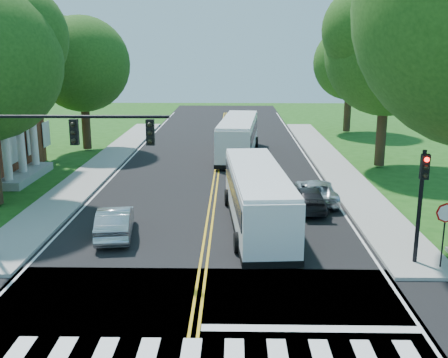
{
  "coord_description": "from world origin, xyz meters",
  "views": [
    {
      "loc": [
        1.16,
        -12.59,
        8.14
      ],
      "look_at": [
        0.72,
        10.6,
        2.4
      ],
      "focal_mm": 42.0,
      "sensor_mm": 36.0,
      "label": 1
    }
  ],
  "objects_px": {
    "signal_ne": "(422,192)",
    "bus_follow": "(238,136)",
    "bus_lead": "(257,196)",
    "signal_nw": "(46,154)",
    "hatchback": "(115,222)",
    "dark_sedan": "(308,199)",
    "suv": "(316,191)"
  },
  "relations": [
    {
      "from": "bus_lead",
      "to": "bus_follow",
      "type": "bearing_deg",
      "value": -91.7
    },
    {
      "from": "bus_follow",
      "to": "dark_sedan",
      "type": "xyz_separation_m",
      "value": [
        3.54,
        -14.21,
        -0.97
      ]
    },
    {
      "from": "dark_sedan",
      "to": "bus_follow",
      "type": "bearing_deg",
      "value": -75.59
    },
    {
      "from": "hatchback",
      "to": "signal_ne",
      "type": "bearing_deg",
      "value": 158.48
    },
    {
      "from": "signal_nw",
      "to": "bus_follow",
      "type": "relative_size",
      "value": 0.62
    },
    {
      "from": "signal_nw",
      "to": "hatchback",
      "type": "relative_size",
      "value": 1.72
    },
    {
      "from": "bus_lead",
      "to": "bus_follow",
      "type": "distance_m",
      "value": 16.91
    },
    {
      "from": "signal_nw",
      "to": "bus_follow",
      "type": "bearing_deg",
      "value": 71.06
    },
    {
      "from": "hatchback",
      "to": "suv",
      "type": "distance_m",
      "value": 11.26
    },
    {
      "from": "signal_nw",
      "to": "hatchback",
      "type": "bearing_deg",
      "value": 60.1
    },
    {
      "from": "signal_ne",
      "to": "hatchback",
      "type": "height_order",
      "value": "signal_ne"
    },
    {
      "from": "hatchback",
      "to": "bus_follow",
      "type": "bearing_deg",
      "value": -114.7
    },
    {
      "from": "suv",
      "to": "dark_sedan",
      "type": "relative_size",
      "value": 1.1
    },
    {
      "from": "signal_nw",
      "to": "dark_sedan",
      "type": "xyz_separation_m",
      "value": [
        10.91,
        7.27,
        -3.78
      ]
    },
    {
      "from": "suv",
      "to": "hatchback",
      "type": "bearing_deg",
      "value": 31.52
    },
    {
      "from": "bus_follow",
      "to": "dark_sedan",
      "type": "distance_m",
      "value": 14.67
    },
    {
      "from": "bus_lead",
      "to": "hatchback",
      "type": "relative_size",
      "value": 2.63
    },
    {
      "from": "suv",
      "to": "signal_nw",
      "type": "bearing_deg",
      "value": 38.53
    },
    {
      "from": "dark_sedan",
      "to": "signal_ne",
      "type": "bearing_deg",
      "value": 113.85
    },
    {
      "from": "bus_lead",
      "to": "hatchback",
      "type": "height_order",
      "value": "bus_lead"
    },
    {
      "from": "signal_ne",
      "to": "dark_sedan",
      "type": "distance_m",
      "value": 8.26
    },
    {
      "from": "bus_lead",
      "to": "signal_ne",
      "type": "bearing_deg",
      "value": 138.18
    },
    {
      "from": "signal_ne",
      "to": "suv",
      "type": "relative_size",
      "value": 0.98
    },
    {
      "from": "signal_nw",
      "to": "bus_follow",
      "type": "distance_m",
      "value": 22.88
    },
    {
      "from": "bus_lead",
      "to": "dark_sedan",
      "type": "height_order",
      "value": "bus_lead"
    },
    {
      "from": "signal_ne",
      "to": "dark_sedan",
      "type": "height_order",
      "value": "signal_ne"
    },
    {
      "from": "hatchback",
      "to": "dark_sedan",
      "type": "height_order",
      "value": "hatchback"
    },
    {
      "from": "bus_lead",
      "to": "dark_sedan",
      "type": "xyz_separation_m",
      "value": [
        2.79,
        2.69,
        -0.88
      ]
    },
    {
      "from": "signal_ne",
      "to": "suv",
      "type": "bearing_deg",
      "value": 106.45
    },
    {
      "from": "signal_nw",
      "to": "dark_sedan",
      "type": "height_order",
      "value": "signal_nw"
    },
    {
      "from": "signal_ne",
      "to": "bus_follow",
      "type": "height_order",
      "value": "signal_ne"
    },
    {
      "from": "signal_ne",
      "to": "bus_follow",
      "type": "xyz_separation_m",
      "value": [
        -6.69,
        21.46,
        -1.4
      ]
    }
  ]
}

